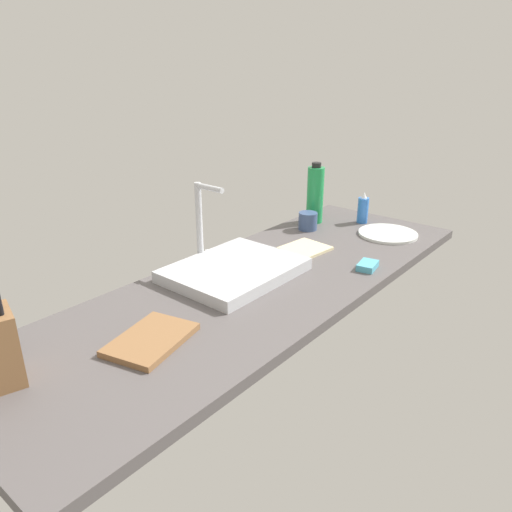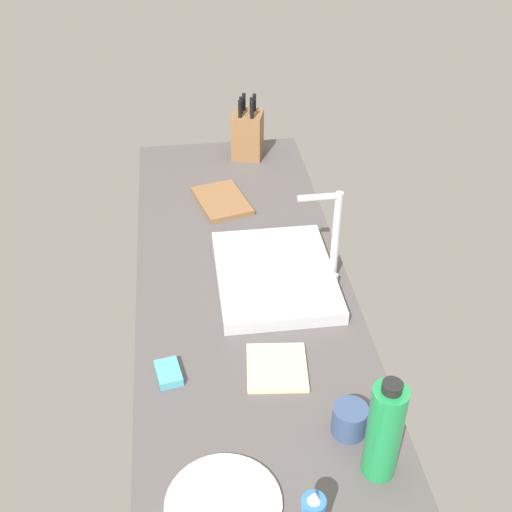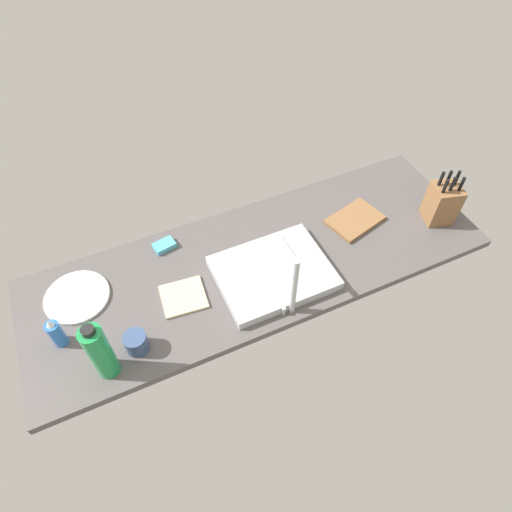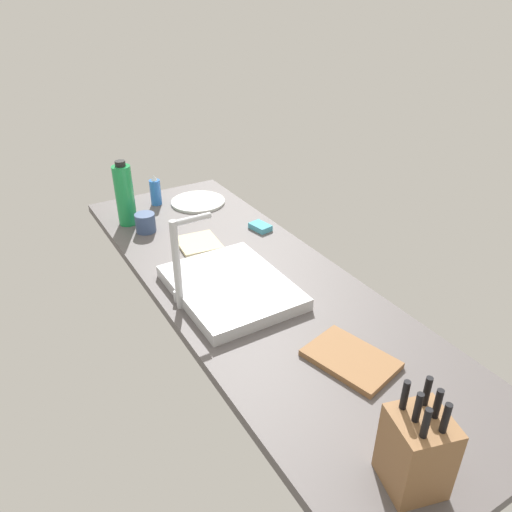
{
  "view_description": "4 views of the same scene",
  "coord_description": "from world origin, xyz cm",
  "px_view_note": "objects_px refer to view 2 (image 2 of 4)",
  "views": [
    {
      "loc": [
        -117.8,
        -96.58,
        74.32
      ],
      "look_at": [
        0.66,
        2.09,
        12.1
      ],
      "focal_mm": 34.08,
      "sensor_mm": 36.0,
      "label": 1
    },
    {
      "loc": [
        154.17,
        -16.38,
        130.61
      ],
      "look_at": [
        -4.85,
        4.24,
        11.45
      ],
      "focal_mm": 46.26,
      "sensor_mm": 36.0,
      "label": 2
    },
    {
      "loc": [
        49.68,
        105.49,
        149.97
      ],
      "look_at": [
        3.09,
        4.24,
        12.89
      ],
      "focal_mm": 31.28,
      "sensor_mm": 36.0,
      "label": 3
    },
    {
      "loc": [
        -123.44,
        72.11,
        95.06
      ],
      "look_at": [
        0.96,
        -2.0,
        12.74
      ],
      "focal_mm": 34.05,
      "sensor_mm": 36.0,
      "label": 4
    }
  ],
  "objects_px": {
    "cutting_board": "(222,201)",
    "water_bottle": "(384,431)",
    "faucet": "(332,231)",
    "sink_basin": "(275,275)",
    "dish_sponge": "(169,373)",
    "coffee_mug": "(350,420)",
    "knife_block": "(248,134)",
    "dish_towel": "(277,367)",
    "dinner_plate": "(223,504)"
  },
  "relations": [
    {
      "from": "sink_basin",
      "to": "knife_block",
      "type": "xyz_separation_m",
      "value": [
        -0.82,
        0.01,
        0.07
      ]
    },
    {
      "from": "dish_sponge",
      "to": "dinner_plate",
      "type": "bearing_deg",
      "value": 15.33
    },
    {
      "from": "dish_sponge",
      "to": "coffee_mug",
      "type": "bearing_deg",
      "value": 61.24
    },
    {
      "from": "cutting_board",
      "to": "water_bottle",
      "type": "relative_size",
      "value": 0.85
    },
    {
      "from": "faucet",
      "to": "cutting_board",
      "type": "height_order",
      "value": "faucet"
    },
    {
      "from": "sink_basin",
      "to": "dinner_plate",
      "type": "relative_size",
      "value": 1.78
    },
    {
      "from": "faucet",
      "to": "dinner_plate",
      "type": "xyz_separation_m",
      "value": [
        0.74,
        -0.39,
        -0.17
      ]
    },
    {
      "from": "sink_basin",
      "to": "dinner_plate",
      "type": "xyz_separation_m",
      "value": [
        0.75,
        -0.23,
        -0.01
      ]
    },
    {
      "from": "sink_basin",
      "to": "dish_towel",
      "type": "relative_size",
      "value": 2.66
    },
    {
      "from": "water_bottle",
      "to": "dish_sponge",
      "type": "height_order",
      "value": "water_bottle"
    },
    {
      "from": "sink_basin",
      "to": "faucet",
      "type": "relative_size",
      "value": 1.47
    },
    {
      "from": "dinner_plate",
      "to": "knife_block",
      "type": "bearing_deg",
      "value": 171.31
    },
    {
      "from": "sink_basin",
      "to": "dish_sponge",
      "type": "height_order",
      "value": "sink_basin"
    },
    {
      "from": "cutting_board",
      "to": "water_bottle",
      "type": "height_order",
      "value": "water_bottle"
    },
    {
      "from": "cutting_board",
      "to": "dish_towel",
      "type": "xyz_separation_m",
      "value": [
        0.84,
        0.07,
        -0.0
      ]
    },
    {
      "from": "sink_basin",
      "to": "dish_sponge",
      "type": "bearing_deg",
      "value": -43.0
    },
    {
      "from": "sink_basin",
      "to": "coffee_mug",
      "type": "relative_size",
      "value": 5.4
    },
    {
      "from": "knife_block",
      "to": "dish_sponge",
      "type": "distance_m",
      "value": 1.23
    },
    {
      "from": "cutting_board",
      "to": "dinner_plate",
      "type": "distance_m",
      "value": 1.22
    },
    {
      "from": "coffee_mug",
      "to": "knife_block",
      "type": "bearing_deg",
      "value": -177.01
    },
    {
      "from": "sink_basin",
      "to": "knife_block",
      "type": "relative_size",
      "value": 1.79
    },
    {
      "from": "water_bottle",
      "to": "coffee_mug",
      "type": "xyz_separation_m",
      "value": [
        -0.11,
        -0.04,
        -0.09
      ]
    },
    {
      "from": "dish_sponge",
      "to": "faucet",
      "type": "bearing_deg",
      "value": 124.77
    },
    {
      "from": "faucet",
      "to": "dish_sponge",
      "type": "distance_m",
      "value": 0.63
    },
    {
      "from": "dish_towel",
      "to": "cutting_board",
      "type": "bearing_deg",
      "value": -175.13
    },
    {
      "from": "cutting_board",
      "to": "water_bottle",
      "type": "distance_m",
      "value": 1.2
    },
    {
      "from": "sink_basin",
      "to": "water_bottle",
      "type": "relative_size",
      "value": 1.61
    },
    {
      "from": "dinner_plate",
      "to": "dish_towel",
      "type": "distance_m",
      "value": 0.42
    },
    {
      "from": "coffee_mug",
      "to": "dish_towel",
      "type": "bearing_deg",
      "value": -147.84
    },
    {
      "from": "knife_block",
      "to": "dish_towel",
      "type": "height_order",
      "value": "knife_block"
    },
    {
      "from": "faucet",
      "to": "knife_block",
      "type": "bearing_deg",
      "value": -169.58
    },
    {
      "from": "cutting_board",
      "to": "dinner_plate",
      "type": "height_order",
      "value": "cutting_board"
    },
    {
      "from": "cutting_board",
      "to": "dinner_plate",
      "type": "bearing_deg",
      "value": -4.84
    },
    {
      "from": "water_bottle",
      "to": "dish_towel",
      "type": "height_order",
      "value": "water_bottle"
    },
    {
      "from": "knife_block",
      "to": "coffee_mug",
      "type": "height_order",
      "value": "knife_block"
    },
    {
      "from": "knife_block",
      "to": "water_bottle",
      "type": "bearing_deg",
      "value": 20.04
    },
    {
      "from": "dish_towel",
      "to": "faucet",
      "type": "bearing_deg",
      "value": 148.72
    },
    {
      "from": "sink_basin",
      "to": "cutting_board",
      "type": "relative_size",
      "value": 1.9
    },
    {
      "from": "faucet",
      "to": "dinner_plate",
      "type": "distance_m",
      "value": 0.85
    },
    {
      "from": "cutting_board",
      "to": "coffee_mug",
      "type": "xyz_separation_m",
      "value": [
        1.06,
        0.21,
        0.03
      ]
    },
    {
      "from": "coffee_mug",
      "to": "dish_sponge",
      "type": "height_order",
      "value": "coffee_mug"
    },
    {
      "from": "knife_block",
      "to": "cutting_board",
      "type": "relative_size",
      "value": 1.06
    },
    {
      "from": "faucet",
      "to": "water_bottle",
      "type": "height_order",
      "value": "faucet"
    },
    {
      "from": "faucet",
      "to": "dish_towel",
      "type": "relative_size",
      "value": 1.81
    },
    {
      "from": "faucet",
      "to": "knife_block",
      "type": "height_order",
      "value": "faucet"
    },
    {
      "from": "water_bottle",
      "to": "dish_sponge",
      "type": "xyz_separation_m",
      "value": [
        -0.34,
        -0.46,
        -0.12
      ]
    },
    {
      "from": "dinner_plate",
      "to": "cutting_board",
      "type": "bearing_deg",
      "value": 175.16
    },
    {
      "from": "dinner_plate",
      "to": "dish_sponge",
      "type": "bearing_deg",
      "value": -164.67
    },
    {
      "from": "knife_block",
      "to": "dish_towel",
      "type": "xyz_separation_m",
      "value": [
        1.19,
        -0.06,
        -0.09
      ]
    },
    {
      "from": "sink_basin",
      "to": "water_bottle",
      "type": "distance_m",
      "value": 0.72
    }
  ]
}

